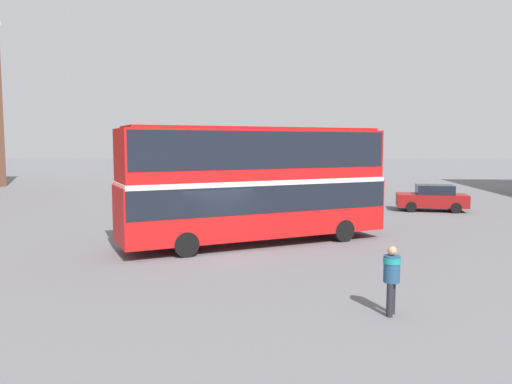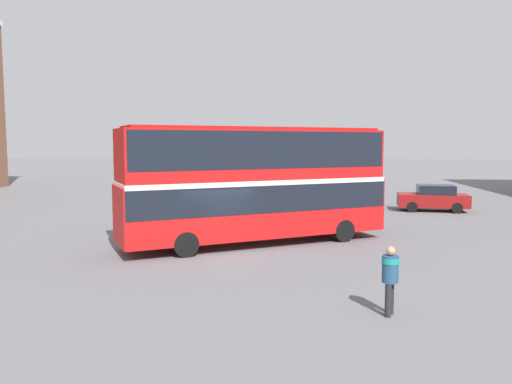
% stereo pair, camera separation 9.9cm
% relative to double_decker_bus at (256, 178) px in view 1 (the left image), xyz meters
% --- Properties ---
extents(ground_plane, '(240.00, 240.00, 0.00)m').
position_rel_double_decker_bus_xyz_m(ground_plane, '(-1.19, -1.86, -2.80)').
color(ground_plane, slate).
extents(double_decker_bus, '(11.20, 7.86, 4.91)m').
position_rel_double_decker_bus_xyz_m(double_decker_bus, '(0.00, 0.00, 0.00)').
color(double_decker_bus, red).
rests_on(double_decker_bus, ground_plane).
extents(pedestrian_foreground, '(0.56, 0.56, 1.74)m').
position_rel_double_decker_bus_xyz_m(pedestrian_foreground, '(4.06, -8.54, -1.73)').
color(pedestrian_foreground, '#232328').
rests_on(pedestrian_foreground, ground_plane).
extents(parked_car_kerb_near, '(4.70, 2.30, 1.44)m').
position_rel_double_decker_bus_xyz_m(parked_car_kerb_near, '(5.13, 13.95, -2.05)').
color(parked_car_kerb_near, navy).
rests_on(parked_car_kerb_near, ground_plane).
extents(parked_car_kerb_far, '(4.42, 2.36, 1.65)m').
position_rel_double_decker_bus_xyz_m(parked_car_kerb_far, '(10.23, 11.20, -1.97)').
color(parked_car_kerb_far, maroon).
rests_on(parked_car_kerb_far, ground_plane).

